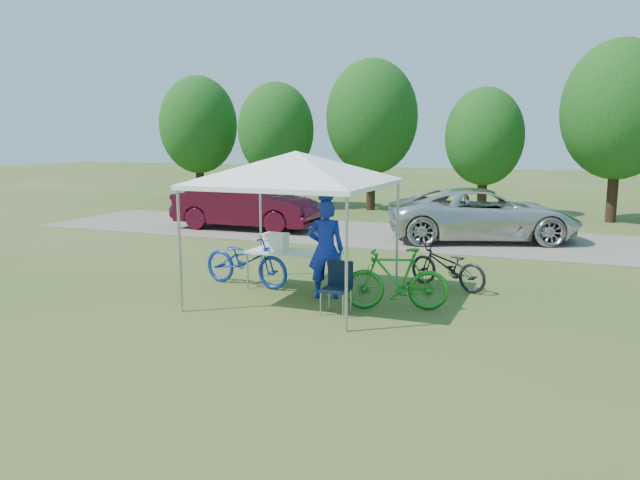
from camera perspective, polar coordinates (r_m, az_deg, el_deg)
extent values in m
plane|color=#2D5119|center=(11.63, -2.14, -5.43)|extent=(100.00, 100.00, 0.00)
cube|color=gray|center=(19.07, 7.65, 0.38)|extent=(24.00, 5.00, 0.02)
cylinder|color=#A5A5AA|center=(10.84, -12.70, -1.06)|extent=(0.05, 0.05, 2.10)
cylinder|color=#A5A5AA|center=(9.49, 2.44, -2.31)|extent=(0.05, 0.05, 2.10)
cylinder|color=#A5A5AA|center=(13.38, -5.44, 1.09)|extent=(0.05, 0.05, 2.10)
cylinder|color=#A5A5AA|center=(12.32, 7.08, 0.34)|extent=(0.05, 0.05, 2.10)
cube|color=white|center=(11.27, -2.21, 5.15)|extent=(3.15, 3.15, 0.08)
pyramid|color=white|center=(11.24, -2.23, 8.15)|extent=(4.53, 4.53, 0.55)
cylinder|color=#382314|center=(28.91, -10.91, 5.22)|extent=(0.36, 0.36, 1.89)
ellipsoid|color=#144711|center=(28.84, -11.07, 10.30)|extent=(3.46, 3.46, 4.32)
cylinder|color=#382314|center=(26.70, -3.98, 4.88)|extent=(0.36, 0.36, 1.75)
ellipsoid|color=#144711|center=(26.62, -4.04, 9.98)|extent=(3.20, 3.20, 4.00)
cylinder|color=#382314|center=(25.79, 4.67, 5.02)|extent=(0.36, 0.36, 2.03)
ellipsoid|color=#144711|center=(25.72, 4.75, 11.15)|extent=(3.71, 3.71, 4.64)
cylinder|color=#382314|center=(24.66, 14.59, 4.06)|extent=(0.36, 0.36, 1.61)
ellipsoid|color=#144711|center=(24.56, 14.80, 9.14)|extent=(2.94, 2.94, 3.68)
cylinder|color=#382314|center=(24.19, 25.17, 3.95)|extent=(0.36, 0.36, 2.10)
ellipsoid|color=#144711|center=(24.13, 25.65, 10.70)|extent=(3.84, 3.84, 4.80)
cube|color=white|center=(12.26, -2.40, -1.15)|extent=(1.83, 0.76, 0.04)
cylinder|color=#A5A5AA|center=(12.42, -6.64, -2.83)|extent=(0.04, 0.04, 0.71)
cylinder|color=#A5A5AA|center=(11.72, 0.82, -3.52)|extent=(0.04, 0.04, 0.71)
cylinder|color=#A5A5AA|center=(12.99, -5.28, -2.27)|extent=(0.04, 0.04, 0.71)
cylinder|color=#A5A5AA|center=(12.31, 1.90, -2.89)|extent=(0.04, 0.04, 0.71)
cube|color=black|center=(10.59, 1.47, -4.56)|extent=(0.45, 0.45, 0.04)
cube|color=black|center=(10.74, 1.88, -3.06)|extent=(0.45, 0.04, 0.45)
cylinder|color=#A5A5AA|center=(10.54, 0.06, -5.87)|extent=(0.02, 0.02, 0.40)
cylinder|color=#A5A5AA|center=(10.40, 2.11, -6.08)|extent=(0.02, 0.02, 0.40)
cylinder|color=#A5A5AA|center=(10.90, 0.84, -5.35)|extent=(0.02, 0.02, 0.40)
cylinder|color=#A5A5AA|center=(10.76, 2.84, -5.55)|extent=(0.02, 0.02, 0.40)
cube|color=white|center=(12.39, -4.08, -0.25)|extent=(0.45, 0.30, 0.30)
cube|color=white|center=(12.37, -4.08, 0.53)|extent=(0.47, 0.32, 0.04)
cylinder|color=gold|center=(12.00, -0.21, -1.15)|extent=(0.07, 0.07, 0.05)
imported|color=#1527B0|center=(11.53, 0.52, -0.85)|extent=(0.78, 0.62, 1.85)
imported|color=#1230A3|center=(12.66, -6.77, -1.84)|extent=(2.06, 0.97, 1.04)
imported|color=#1B7B1F|center=(10.89, 7.00, -3.56)|extent=(1.89, 1.04, 1.09)
imported|color=black|center=(12.59, 11.54, -2.34)|extent=(1.83, 1.26, 0.91)
imported|color=silver|center=(18.54, 14.68, 2.27)|extent=(5.93, 4.19, 1.50)
imported|color=#490C1E|center=(20.33, -6.79, 3.21)|extent=(4.80, 1.78, 1.57)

